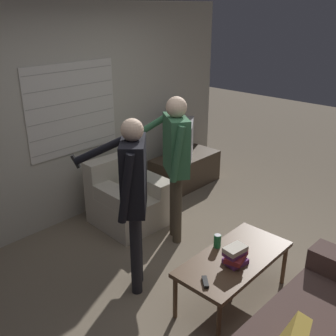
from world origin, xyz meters
The scene contains 11 objects.
ground_plane centered at (0.00, 0.00, 0.00)m, with size 16.00×16.00×0.00m, color #7F705B.
wall_back centered at (0.00, 2.03, 1.28)m, with size 5.20×0.08×2.55m.
armchair_beige centered at (0.27, 1.42, 0.31)m, with size 0.81×0.83×0.79m.
coffee_table centered at (-0.03, -0.34, 0.41)m, with size 1.12×0.53×0.46m.
tv_stand centered at (1.57, 1.61, 0.23)m, with size 1.05×0.51×0.46m.
tv centered at (1.57, 1.61, 0.71)m, with size 0.66×0.57×0.51m.
person_left_standing centered at (-0.50, 0.43, 1.05)m, with size 0.52×0.83×1.65m.
person_right_standing centered at (0.37, 0.73, 1.05)m, with size 0.53×0.78×1.64m.
book_stack centered at (-0.11, -0.39, 0.54)m, with size 0.25×0.19×0.17m.
soda_can centered at (-0.01, -0.14, 0.52)m, with size 0.07×0.07×0.13m.
spare_remote centered at (-0.49, -0.37, 0.47)m, with size 0.12×0.12×0.02m.
Camera 1 is at (-2.52, -1.88, 2.48)m, focal length 42.00 mm.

